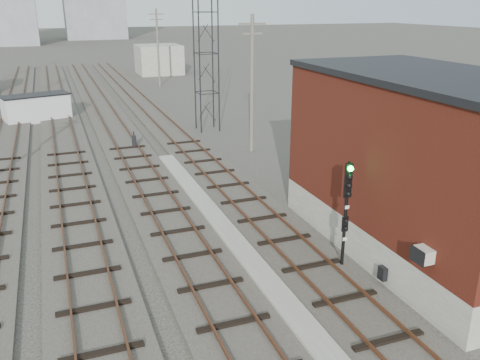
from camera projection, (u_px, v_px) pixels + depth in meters
ground at (103, 87)px, 61.11m from camera, size 320.00×320.00×0.00m
track_right at (160, 121)px, 43.33m from camera, size 3.20×90.00×0.39m
track_mid_right at (113, 125)px, 42.01m from camera, size 3.20×90.00×0.39m
track_mid_left at (62, 129)px, 40.69m from camera, size 3.20×90.00×0.39m
track_left at (8, 133)px, 39.37m from camera, size 3.20×90.00×0.39m
platform_curb at (242, 252)px, 20.56m from camera, size 0.90×28.00×0.26m
brick_building at (426, 165)px, 19.95m from camera, size 6.54×12.20×7.22m
lattice_tower at (206, 33)px, 38.34m from camera, size 1.60×1.60×15.00m
utility_pole_right_a at (252, 81)px, 33.38m from camera, size 1.80×0.24×9.00m
utility_pole_right_b at (158, 46)px, 59.90m from camera, size 1.80×0.24×9.00m
shed_right at (159, 59)px, 72.26m from camera, size 6.00×6.00×4.00m
signal_mast at (346, 207)px, 18.66m from camera, size 0.40×0.42×4.29m
switch_stand at (134, 142)px, 35.00m from camera, size 0.30×0.30×1.23m
site_trailer at (37, 108)px, 43.44m from camera, size 5.90×3.77×2.30m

